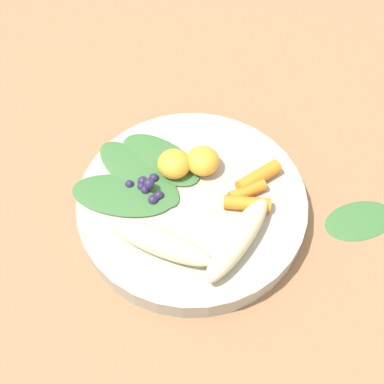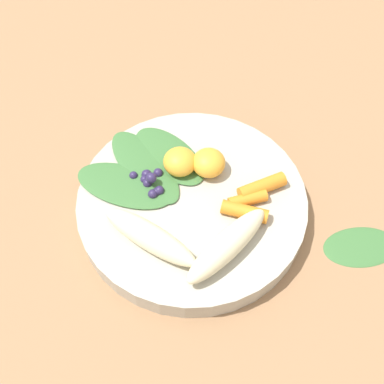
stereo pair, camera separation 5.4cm
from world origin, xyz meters
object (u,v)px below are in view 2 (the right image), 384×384
Objects in this scene: bowl at (192,204)px; banana_peeled_left at (227,245)px; orange_segment_near at (180,162)px; banana_peeled_right at (152,238)px; kale_leaf_stray at (361,246)px.

bowl is 2.26× the size of banana_peeled_left.
banana_peeled_right is at bearing -158.55° from orange_segment_near.
banana_peeled_right is at bearing 128.21° from banana_peeled_left.
kale_leaf_stray is at bearing -38.39° from banana_peeled_left.
orange_segment_near is 0.45× the size of kale_leaf_stray.
banana_peeled_right reaches higher than bowl.
kale_leaf_stray is at bearing 36.73° from banana_peeled_right.
banana_peeled_right is 1.34× the size of kale_leaf_stray.
bowl is at bearing 157.46° from kale_leaf_stray.
bowl is 6.77× the size of orange_segment_near.
bowl is 0.05m from orange_segment_near.
banana_peeled_right is 2.99× the size of orange_segment_near.
banana_peeled_left is at bearing -115.59° from bowl.
banana_peeled_left is (-0.04, -0.07, 0.03)m from bowl.
kale_leaf_stray is (0.12, -0.12, -0.04)m from banana_peeled_left.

